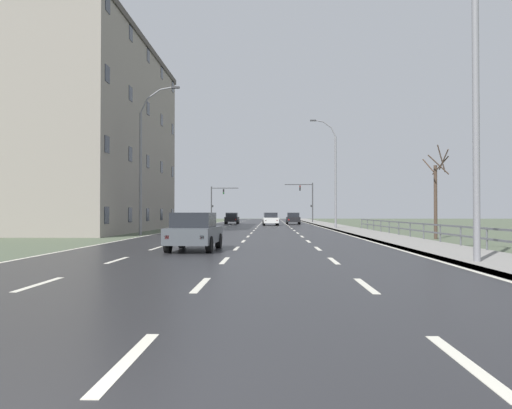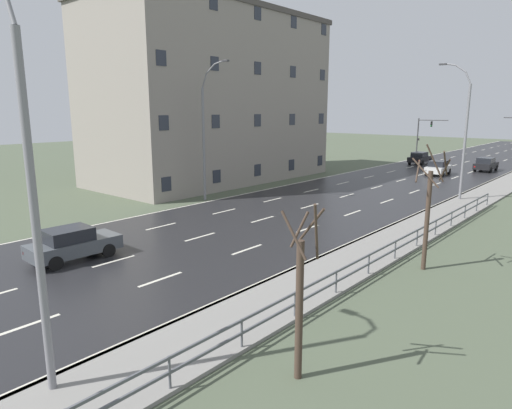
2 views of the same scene
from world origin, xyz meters
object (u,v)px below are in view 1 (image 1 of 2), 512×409
(street_lamp_midground, at_px, (334,175))
(traffic_signal_right, at_px, (308,197))
(car_near_left, at_px, (270,219))
(car_mid_centre, at_px, (194,231))
(traffic_signal_left, at_px, (216,199))
(car_near_right, at_px, (232,218))
(car_far_left, at_px, (293,218))
(street_lamp_foreground, at_px, (471,98))
(brick_building, at_px, (82,137))
(street_lamp_left_bank, at_px, (143,163))

(street_lamp_midground, height_order, traffic_signal_right, street_lamp_midground)
(street_lamp_midground, relative_size, car_near_left, 2.49)
(street_lamp_midground, height_order, car_mid_centre, street_lamp_midground)
(traffic_signal_left, bearing_deg, car_near_left, -64.08)
(traffic_signal_right, xyz_separation_m, car_near_right, (-11.11, -8.01, -3.20))
(car_near_left, bearing_deg, car_near_right, 118.67)
(traffic_signal_left, bearing_deg, car_far_left, -42.99)
(car_far_left, distance_m, car_near_right, 8.61)
(street_lamp_midground, distance_m, car_mid_centre, 28.60)
(street_lamp_foreground, relative_size, brick_building, 0.42)
(street_lamp_left_bank, height_order, brick_building, brick_building)
(car_mid_centre, height_order, car_far_left, same)
(street_lamp_foreground, xyz_separation_m, street_lamp_left_bank, (-14.86, 19.29, 0.06))
(street_lamp_foreground, height_order, car_near_left, street_lamp_foreground)
(traffic_signal_right, xyz_separation_m, car_far_left, (-2.71, -9.90, -3.20))
(car_near_left, relative_size, car_mid_centre, 1.01)
(car_mid_centre, xyz_separation_m, car_near_right, (-2.29, 48.37, 0.00))
(traffic_signal_left, relative_size, car_near_left, 1.36)
(street_lamp_foreground, height_order, traffic_signal_right, street_lamp_foreground)
(car_far_left, xyz_separation_m, brick_building, (-19.37, -24.46, 7.33))
(street_lamp_midground, xyz_separation_m, car_mid_centre, (-9.09, -26.77, -4.30))
(street_lamp_left_bank, distance_m, brick_building, 11.49)
(street_lamp_midground, relative_size, car_mid_centre, 2.51)
(car_near_left, distance_m, car_near_right, 10.20)
(street_lamp_left_bank, relative_size, car_near_left, 2.48)
(street_lamp_foreground, xyz_separation_m, car_mid_centre, (-9.11, 5.39, -4.19))
(street_lamp_left_bank, distance_m, traffic_signal_right, 44.92)
(car_near_left, relative_size, car_far_left, 1.02)
(car_near_right, bearing_deg, car_mid_centre, -87.15)
(street_lamp_foreground, xyz_separation_m, traffic_signal_left, (-14.59, 62.68, -1.28))
(car_mid_centre, distance_m, car_near_right, 48.42)
(street_lamp_foreground, xyz_separation_m, car_far_left, (-3.00, 51.88, -4.19))
(street_lamp_midground, bearing_deg, street_lamp_left_bank, -139.09)
(street_lamp_midground, relative_size, traffic_signal_right, 1.69)
(traffic_signal_right, distance_m, car_far_left, 10.75)
(street_lamp_foreground, distance_m, traffic_signal_right, 61.78)
(street_lamp_left_bank, bearing_deg, brick_building, 132.76)
(street_lamp_foreground, relative_size, car_mid_centre, 2.45)
(traffic_signal_right, bearing_deg, traffic_signal_left, 176.37)
(traffic_signal_right, xyz_separation_m, car_mid_centre, (-8.82, -56.38, -3.20))
(street_lamp_midground, bearing_deg, car_mid_centre, -108.76)
(car_far_left, bearing_deg, street_lamp_foreground, -86.97)
(street_lamp_foreground, xyz_separation_m, brick_building, (-22.37, 27.42, 3.14))
(car_near_left, distance_m, car_far_left, 7.44)
(street_lamp_foreground, relative_size, traffic_signal_right, 1.65)
(street_lamp_midground, bearing_deg, car_near_right, 117.79)
(street_lamp_left_bank, bearing_deg, car_far_left, 70.01)
(street_lamp_foreground, distance_m, car_near_right, 55.11)
(car_near_right, height_order, brick_building, brick_building)
(street_lamp_foreground, relative_size, street_lamp_midground, 0.97)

